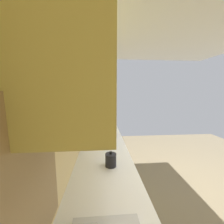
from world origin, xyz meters
TOP-DOWN VIEW (x-y plane):
  - ground_plane at (0.00, 0.00)m, footprint 6.38×6.38m
  - wall_back at (0.00, 1.60)m, footprint 4.11×0.12m
  - ceiling_slab at (0.00, 0.00)m, footprint 4.11×3.19m
  - counter_run at (-0.34, 1.22)m, footprint 3.29×0.66m
  - upper_cabinets at (-0.34, 1.36)m, footprint 1.98×0.35m
  - window_back_wall at (-1.27, 1.53)m, footprint 0.59×0.02m
  - oven_range at (1.61, 1.22)m, footprint 0.64×0.64m
  - microwave at (0.60, 1.24)m, footprint 0.53×0.38m
  - bowl at (0.11, 1.15)m, footprint 0.16×0.16m
  - kettle at (-0.42, 1.15)m, footprint 0.16×0.12m

SIDE VIEW (x-z plane):
  - ground_plane at x=0.00m, z-range 0.00..0.00m
  - counter_run at x=-0.34m, z-range 0.00..0.91m
  - oven_range at x=1.61m, z-range -0.07..1.01m
  - bowl at x=0.11m, z-range 0.91..0.97m
  - kettle at x=-0.42m, z-range 0.90..1.06m
  - microwave at x=0.60m, z-range 0.91..1.21m
  - wall_back at x=0.00m, z-range 0.00..2.57m
  - window_back_wall at x=-1.27m, z-range 0.98..1.69m
  - upper_cabinets at x=-0.34m, z-range 1.50..2.09m
  - ceiling_slab at x=0.00m, z-range 2.57..2.63m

